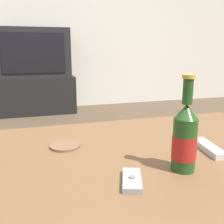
% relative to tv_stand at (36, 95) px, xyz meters
% --- Properties ---
extents(back_wall, '(8.00, 0.05, 2.60)m').
position_rel_tv_stand_xyz_m(back_wall, '(0.23, 0.28, 1.07)').
color(back_wall, beige).
rests_on(back_wall, ground_plane).
extents(coffee_table, '(1.35, 0.86, 0.48)m').
position_rel_tv_stand_xyz_m(coffee_table, '(0.23, -2.74, 0.19)').
color(coffee_table, brown).
rests_on(coffee_table, ground_plane).
extents(tv_stand, '(0.96, 0.41, 0.46)m').
position_rel_tv_stand_xyz_m(tv_stand, '(0.00, 0.00, 0.00)').
color(tv_stand, black).
rests_on(tv_stand, ground_plane).
extents(television, '(0.87, 0.41, 0.59)m').
position_rel_tv_stand_xyz_m(television, '(-0.00, -0.00, 0.52)').
color(television, black).
rests_on(television, tv_stand).
extents(beer_bottle, '(0.07, 0.07, 0.26)m').
position_rel_tv_stand_xyz_m(beer_bottle, '(0.35, -2.85, 0.34)').
color(beer_bottle, '#1E4219').
rests_on(beer_bottle, coffee_table).
extents(cell_phone, '(0.08, 0.12, 0.02)m').
position_rel_tv_stand_xyz_m(cell_phone, '(0.19, -2.87, 0.26)').
color(cell_phone, gray).
rests_on(cell_phone, coffee_table).
extents(remote_control, '(0.06, 0.16, 0.02)m').
position_rel_tv_stand_xyz_m(remote_control, '(0.51, -2.75, 0.26)').
color(remote_control, beige).
rests_on(remote_control, coffee_table).
extents(coaster, '(0.10, 0.10, 0.01)m').
position_rel_tv_stand_xyz_m(coaster, '(0.07, -2.58, 0.26)').
color(coaster, brown).
rests_on(coaster, coffee_table).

